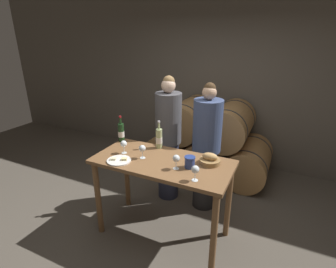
% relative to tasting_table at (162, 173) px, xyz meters
% --- Properties ---
extents(ground_plane, '(10.00, 10.00, 0.00)m').
position_rel_tasting_table_xyz_m(ground_plane, '(0.00, 0.00, -0.80)').
color(ground_plane, '#564F44').
extents(stone_wall_back, '(10.00, 0.12, 3.20)m').
position_rel_tasting_table_xyz_m(stone_wall_back, '(0.00, 2.27, 0.80)').
color(stone_wall_back, '#60594F').
rests_on(stone_wall_back, ground_plane).
extents(barrel_stack, '(2.00, 0.97, 1.21)m').
position_rel_tasting_table_xyz_m(barrel_stack, '(0.00, 1.66, -0.26)').
color(barrel_stack, '#A87A47').
rests_on(barrel_stack, ground_plane).
extents(tasting_table, '(1.47, 0.70, 0.95)m').
position_rel_tasting_table_xyz_m(tasting_table, '(0.00, 0.00, 0.00)').
color(tasting_table, brown).
rests_on(tasting_table, ground_plane).
extents(person_left, '(0.35, 0.35, 1.72)m').
position_rel_tasting_table_xyz_m(person_left, '(-0.28, 0.73, 0.07)').
color(person_left, '#2D334C').
rests_on(person_left, ground_plane).
extents(person_right, '(0.36, 0.36, 1.68)m').
position_rel_tasting_table_xyz_m(person_right, '(0.25, 0.73, 0.04)').
color(person_right, '#232326').
rests_on(person_right, ground_plane).
extents(wine_bottle_red, '(0.08, 0.08, 0.33)m').
position_rel_tasting_table_xyz_m(wine_bottle_red, '(-0.69, 0.26, 0.26)').
color(wine_bottle_red, '#193819').
rests_on(wine_bottle_red, tasting_table).
extents(wine_bottle_white, '(0.08, 0.08, 0.33)m').
position_rel_tasting_table_xyz_m(wine_bottle_white, '(-0.18, 0.28, 0.26)').
color(wine_bottle_white, '#ADBC7F').
rests_on(wine_bottle_white, tasting_table).
extents(blue_crock, '(0.11, 0.11, 0.12)m').
position_rel_tasting_table_xyz_m(blue_crock, '(0.32, -0.02, 0.21)').
color(blue_crock, navy).
rests_on(blue_crock, tasting_table).
extents(bread_basket, '(0.22, 0.22, 0.12)m').
position_rel_tasting_table_xyz_m(bread_basket, '(0.47, 0.15, 0.19)').
color(bread_basket, olive).
rests_on(bread_basket, tasting_table).
extents(cheese_plate, '(0.25, 0.25, 0.04)m').
position_rel_tasting_table_xyz_m(cheese_plate, '(-0.40, -0.21, 0.16)').
color(cheese_plate, white).
rests_on(cheese_plate, tasting_table).
extents(wine_glass_far_left, '(0.07, 0.07, 0.15)m').
position_rel_tasting_table_xyz_m(wine_glass_far_left, '(-0.47, -0.02, 0.26)').
color(wine_glass_far_left, white).
rests_on(wine_glass_far_left, tasting_table).
extents(wine_glass_left, '(0.07, 0.07, 0.15)m').
position_rel_tasting_table_xyz_m(wine_glass_left, '(-0.22, -0.04, 0.26)').
color(wine_glass_left, white).
rests_on(wine_glass_left, tasting_table).
extents(wine_glass_center, '(0.07, 0.07, 0.15)m').
position_rel_tasting_table_xyz_m(wine_glass_center, '(0.20, -0.10, 0.26)').
color(wine_glass_center, white).
rests_on(wine_glass_center, tasting_table).
extents(wine_glass_right, '(0.07, 0.07, 0.15)m').
position_rel_tasting_table_xyz_m(wine_glass_right, '(0.45, -0.23, 0.26)').
color(wine_glass_right, white).
rests_on(wine_glass_right, tasting_table).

